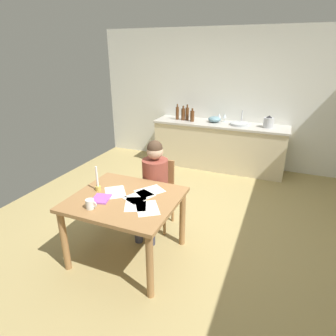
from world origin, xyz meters
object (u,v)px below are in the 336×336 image
Objects in this scene: bottle_wine_red at (187,114)px; mixing_bowl at (214,119)px; bottle_vinegar at (183,114)px; dining_table at (126,207)px; coffee_mug at (90,204)px; bottle_sauce at (192,116)px; person_seated at (153,182)px; book_magazine at (101,199)px; wine_glass_near_sink at (225,116)px; bottle_oil at (177,113)px; wine_glass_by_kettle at (219,116)px; chair_at_table at (158,190)px; sink_unit at (240,124)px; candlestick at (98,184)px; stovetop_kettle at (269,122)px.

mixing_bowl is at bearing 4.85° from bottle_wine_red.
dining_table is at bearing -81.64° from bottle_vinegar.
bottle_sauce is (-0.04, 3.31, 0.21)m from coffee_mug.
person_seated is 0.95m from coffee_mug.
person_seated is 5.97× the size of book_magazine.
wine_glass_near_sink reaches higher than dining_table.
dining_table is 0.27m from book_magazine.
book_magazine reaches higher than dining_table.
mixing_bowl is at bearing 83.77° from coffee_mug.
bottle_vinegar reaches higher than mixing_bowl.
mixing_bowl is at bearing 69.59° from book_magazine.
bottle_oil reaches higher than bottle_vinegar.
book_magazine is at bearing -99.54° from wine_glass_near_sink.
bottle_vinegar reaches higher than dining_table.
wine_glass_by_kettle is (0.19, 2.61, 0.33)m from person_seated.
bottle_sauce is (0.13, -0.06, -0.02)m from bottle_wine_red.
coffee_mug is 0.61× the size of book_magazine.
bottle_wine_red reaches higher than wine_glass_by_kettle.
person_seated is at bearing -94.13° from wine_glass_by_kettle.
bottle_sauce is 0.63m from wine_glass_near_sink.
bottle_wine_red is at bearing 9.50° from bottle_vinegar.
sink_unit is (0.63, 2.31, 0.42)m from chair_at_table.
bottle_wine_red reaches higher than candlestick.
dining_table is at bearing -102.45° from sink_unit.
sink_unit is at bearing -4.89° from mixing_bowl.
bottle_sauce is at bearing -160.13° from wine_glass_near_sink.
stovetop_kettle reaches higher than mixing_bowl.
coffee_mug is at bearing -112.11° from stovetop_kettle.
person_seated is at bearing -78.52° from bottle_vinegar.
bottle_vinegar is at bearing -179.15° from sink_unit.
bottle_oil is (-0.57, 3.04, 0.39)m from dining_table.
coffee_mug is at bearing -98.84° from wine_glass_near_sink.
bottle_sauce is at bearing -8.98° from bottle_oil.
person_seated reaches higher than candlestick.
book_magazine is 3.25m from mixing_bowl.
chair_at_table is at bearing -82.83° from bottle_sauce.
bottle_sauce is at bearing 97.17° from chair_at_table.
dining_table is 3.14m from sink_unit.
book_magazine is 0.79× the size of bottle_sauce.
bottle_sauce is 1.65× the size of wine_glass_by_kettle.
wine_glass_near_sink is (0.71, 3.16, 0.18)m from candlestick.
bottle_wine_red is (-0.41, 2.31, 0.53)m from chair_at_table.
person_seated is 2.64m from wine_glass_near_sink.
person_seated reaches higher than coffee_mug.
bottle_oil is at bearing -175.56° from mixing_bowl.
sink_unit is at bearing 4.23° from bottle_sauce.
bottle_oil is (-0.37, 3.36, 0.23)m from coffee_mug.
mixing_bowl is (0.62, 0.06, -0.06)m from bottle_vinegar.
chair_at_table is 2.40m from mixing_bowl.
bottle_oil is at bearing 104.26° from person_seated.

